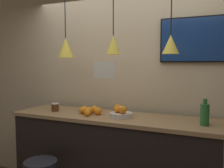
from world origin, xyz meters
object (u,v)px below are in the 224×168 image
spread_jar (55,107)px  fruit_bowl (120,113)px  mounted_tv (195,40)px  juice_bottle (205,114)px

spread_jar → fruit_bowl: bearing=-0.4°
fruit_bowl → mounted_tv: size_ratio=0.32×
fruit_bowl → juice_bottle: size_ratio=0.94×
fruit_bowl → mounted_tv: mounted_tv is taller
mounted_tv → juice_bottle: bearing=-70.3°
spread_jar → juice_bottle: bearing=0.0°
juice_bottle → mounted_tv: bearing=109.7°
juice_bottle → spread_jar: juice_bottle is taller
fruit_bowl → mounted_tv: 1.12m
juice_bottle → spread_jar: size_ratio=2.60×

